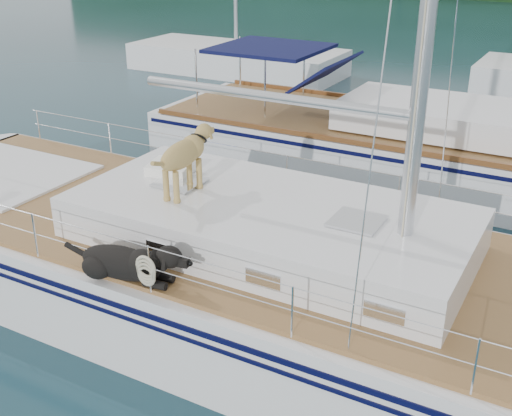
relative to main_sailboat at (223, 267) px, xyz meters
The scene contains 4 objects.
ground 0.68m from the main_sailboat, behind, with size 120.00×120.00×0.00m, color black.
main_sailboat is the anchor object (origin of this frame).
neighbor_sailboat 6.53m from the main_sailboat, 84.62° to the left, with size 11.00×3.50×13.30m.
bg_boat_west 16.18m from the main_sailboat, 120.00° to the left, with size 8.00×3.00×11.65m.
Camera 1 is at (4.34, -6.71, 5.11)m, focal length 45.00 mm.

